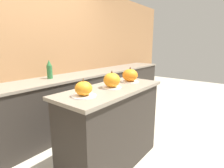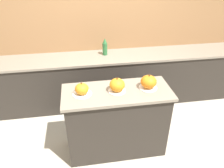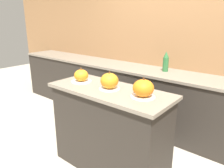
{
  "view_description": "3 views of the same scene",
  "coord_description": "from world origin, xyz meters",
  "px_view_note": "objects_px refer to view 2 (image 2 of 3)",
  "views": [
    {
      "loc": [
        -1.46,
        -1.15,
        1.39
      ],
      "look_at": [
        -0.05,
        -0.04,
        1.0
      ],
      "focal_mm": 28.0,
      "sensor_mm": 36.0,
      "label": 1
    },
    {
      "loc": [
        -0.41,
        -2.15,
        2.34
      ],
      "look_at": [
        -0.06,
        0.02,
        1.03
      ],
      "focal_mm": 35.0,
      "sensor_mm": 36.0,
      "label": 2
    },
    {
      "loc": [
        1.35,
        -1.6,
        1.63
      ],
      "look_at": [
        0.05,
        -0.01,
        1.0
      ],
      "focal_mm": 35.0,
      "sensor_mm": 36.0,
      "label": 3
    }
  ],
  "objects_px": {
    "pumpkin_cake_right": "(149,82)",
    "bottle_tall": "(105,47)",
    "pumpkin_cake_center": "(117,85)",
    "pumpkin_cake_left": "(82,89)"
  },
  "relations": [
    {
      "from": "pumpkin_cake_left",
      "to": "bottle_tall",
      "type": "height_order",
      "value": "bottle_tall"
    },
    {
      "from": "pumpkin_cake_right",
      "to": "pumpkin_cake_center",
      "type": "bearing_deg",
      "value": -178.15
    },
    {
      "from": "pumpkin_cake_right",
      "to": "bottle_tall",
      "type": "relative_size",
      "value": 0.79
    },
    {
      "from": "pumpkin_cake_center",
      "to": "bottle_tall",
      "type": "distance_m",
      "value": 1.21
    },
    {
      "from": "pumpkin_cake_left",
      "to": "pumpkin_cake_right",
      "type": "distance_m",
      "value": 0.8
    },
    {
      "from": "pumpkin_cake_left",
      "to": "pumpkin_cake_right",
      "type": "relative_size",
      "value": 1.02
    },
    {
      "from": "pumpkin_cake_left",
      "to": "bottle_tall",
      "type": "bearing_deg",
      "value": 70.5
    },
    {
      "from": "pumpkin_cake_left",
      "to": "pumpkin_cake_right",
      "type": "xyz_separation_m",
      "value": [
        0.8,
        0.01,
        0.02
      ]
    },
    {
      "from": "pumpkin_cake_left",
      "to": "pumpkin_cake_center",
      "type": "bearing_deg",
      "value": -0.21
    },
    {
      "from": "pumpkin_cake_left",
      "to": "pumpkin_cake_right",
      "type": "bearing_deg",
      "value": 0.78
    }
  ]
}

